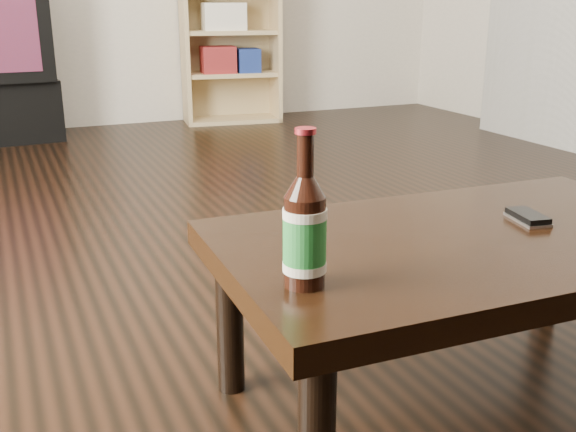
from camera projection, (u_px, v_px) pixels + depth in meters
name	position (u px, v px, depth m)	size (l,w,h in m)	color
floor	(302.00, 266.00, 2.28)	(5.00, 6.00, 0.01)	black
bookshelf	(228.00, 28.00, 4.80)	(0.72, 0.41, 1.27)	tan
coffee_table	(470.00, 257.00, 1.40)	(1.06, 0.64, 0.39)	black
beer_bottle	(305.00, 232.00, 1.11)	(0.09, 0.09, 0.27)	black
phone	(528.00, 217.00, 1.46)	(0.07, 0.12, 0.02)	#A8A8AA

